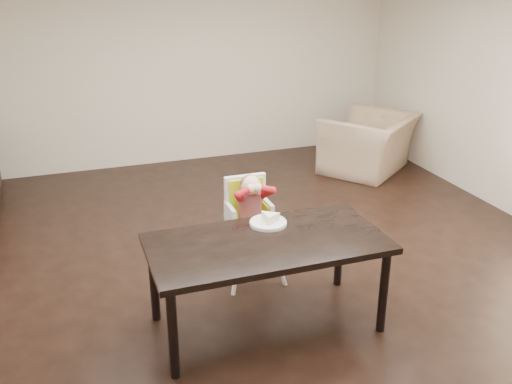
# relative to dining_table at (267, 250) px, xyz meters

# --- Properties ---
(ground) EXTENTS (7.00, 7.00, 0.00)m
(ground) POSITION_rel_dining_table_xyz_m (0.40, 0.77, -0.67)
(ground) COLOR black
(ground) RESTS_ON ground
(room_walls) EXTENTS (6.02, 7.02, 2.71)m
(room_walls) POSITION_rel_dining_table_xyz_m (0.40, 0.77, 1.18)
(room_walls) COLOR beige
(room_walls) RESTS_ON ground
(dining_table) EXTENTS (1.80, 0.90, 0.75)m
(dining_table) POSITION_rel_dining_table_xyz_m (0.00, 0.00, 0.00)
(dining_table) COLOR black
(dining_table) RESTS_ON ground
(high_chair) EXTENTS (0.42, 0.42, 1.00)m
(high_chair) POSITION_rel_dining_table_xyz_m (0.12, 0.78, 0.03)
(high_chair) COLOR white
(high_chair) RESTS_ON ground
(plate) EXTENTS (0.32, 0.32, 0.09)m
(plate) POSITION_rel_dining_table_xyz_m (0.11, 0.27, 0.11)
(plate) COLOR white
(plate) RESTS_ON dining_table
(armchair) EXTENTS (1.42, 1.34, 1.05)m
(armchair) POSITION_rel_dining_table_xyz_m (2.60, 2.97, -0.15)
(armchair) COLOR #A18466
(armchair) RESTS_ON ground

